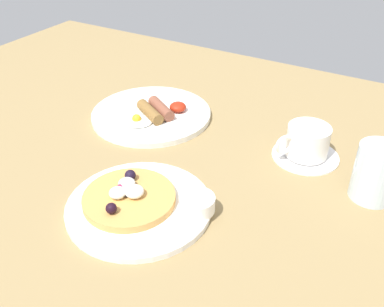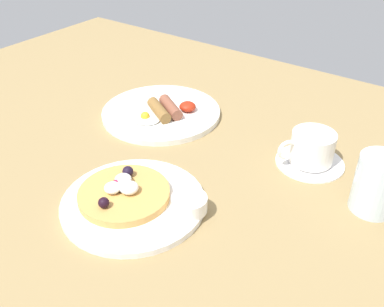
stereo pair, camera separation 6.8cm
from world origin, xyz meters
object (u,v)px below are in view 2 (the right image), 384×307
coffee_cup (312,147)px  water_glass (377,184)px  coffee_saucer (310,162)px  syrup_ramekin (189,203)px  pancake_plate (133,203)px  breakfast_plate (161,113)px

coffee_cup → water_glass: (13.78, -6.14, 1.16)cm
coffee_saucer → water_glass: bearing=-24.6°
syrup_ramekin → coffee_saucer: bearing=68.5°
pancake_plate → breakfast_plate: bearing=120.8°
coffee_saucer → coffee_cup: coffee_cup is taller
pancake_plate → syrup_ramekin: size_ratio=4.12×
syrup_ramekin → pancake_plate: bearing=-158.5°
breakfast_plate → coffee_cup: (35.78, 1.66, 3.23)cm
syrup_ramekin → coffee_cup: size_ratio=0.59×
coffee_saucer → coffee_cup: size_ratio=1.31×
pancake_plate → syrup_ramekin: (9.18, 3.61, 1.92)cm
syrup_ramekin → water_glass: size_ratio=0.59×
coffee_saucer → syrup_ramekin: bearing=-111.5°
pancake_plate → coffee_cup: 35.25cm
syrup_ramekin → coffee_cup: (10.07, 25.73, 1.39)cm
pancake_plate → breakfast_plate: breakfast_plate is taller
coffee_cup → water_glass: bearing=-24.0°
water_glass → pancake_plate: bearing=-144.9°
coffee_cup → water_glass: 15.13cm
breakfast_plate → coffee_saucer: size_ratio=2.06×
breakfast_plate → coffee_cup: size_ratio=2.70×
coffee_cup → breakfast_plate: bearing=-177.4°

